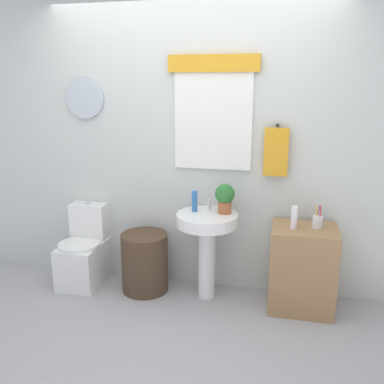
{
  "coord_description": "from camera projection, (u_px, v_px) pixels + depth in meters",
  "views": [
    {
      "loc": [
        0.82,
        -2.44,
        1.84
      ],
      "look_at": [
        0.08,
        0.8,
        0.97
      ],
      "focal_mm": 38.96,
      "sensor_mm": 36.0,
      "label": 1
    }
  ],
  "objects": [
    {
      "name": "potted_plant",
      "position": [
        225.0,
        197.0,
        3.5
      ],
      "size": [
        0.17,
        0.17,
        0.25
      ],
      "color": "#AD5B38",
      "rests_on": "pedestal_sink"
    },
    {
      "name": "laundry_hamper",
      "position": [
        145.0,
        262.0,
        3.76
      ],
      "size": [
        0.42,
        0.42,
        0.54
      ],
      "primitive_type": "cylinder",
      "color": "#4C3828",
      "rests_on": "ground_plane"
    },
    {
      "name": "faucet",
      "position": [
        210.0,
        204.0,
        3.61
      ],
      "size": [
        0.03,
        0.03,
        0.1
      ],
      "primitive_type": "cylinder",
      "color": "silver",
      "rests_on": "pedestal_sink"
    },
    {
      "name": "back_wall",
      "position": [
        192.0,
        145.0,
        3.7
      ],
      "size": [
        4.4,
        0.18,
        2.6
      ],
      "color": "silver",
      "rests_on": "ground_plane"
    },
    {
      "name": "wooden_cabinet",
      "position": [
        302.0,
        268.0,
        3.44
      ],
      "size": [
        0.52,
        0.44,
        0.71
      ],
      "primitive_type": "cube",
      "color": "#9E754C",
      "rests_on": "ground_plane"
    },
    {
      "name": "toilet",
      "position": [
        85.0,
        253.0,
        3.92
      ],
      "size": [
        0.38,
        0.51,
        0.75
      ],
      "color": "white",
      "rests_on": "ground_plane"
    },
    {
      "name": "soap_bottle",
      "position": [
        194.0,
        201.0,
        3.56
      ],
      "size": [
        0.05,
        0.05,
        0.18
      ],
      "primitive_type": "cylinder",
      "color": "#2D6BB7",
      "rests_on": "pedestal_sink"
    },
    {
      "name": "lotion_bottle",
      "position": [
        294.0,
        217.0,
        3.31
      ],
      "size": [
        0.05,
        0.05,
        0.19
      ],
      "primitive_type": "cylinder",
      "color": "white",
      "rests_on": "wooden_cabinet"
    },
    {
      "name": "ground_plane",
      "position": [
        156.0,
        351.0,
        2.95
      ],
      "size": [
        8.0,
        8.0,
        0.0
      ],
      "primitive_type": "plane",
      "color": "#A3A3A8"
    },
    {
      "name": "pedestal_sink",
      "position": [
        207.0,
        235.0,
        3.56
      ],
      "size": [
        0.52,
        0.52,
        0.77
      ],
      "color": "white",
      "rests_on": "ground_plane"
    },
    {
      "name": "toothbrush_cup",
      "position": [
        317.0,
        221.0,
        3.34
      ],
      "size": [
        0.08,
        0.08,
        0.19
      ],
      "color": "silver",
      "rests_on": "wooden_cabinet"
    }
  ]
}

